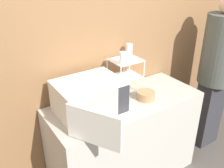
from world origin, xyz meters
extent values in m
cube|color=olive|center=(0.00, 0.64, 1.30)|extent=(8.00, 0.06, 2.60)
cube|color=#B7B2A8|center=(0.00, 0.30, 0.46)|extent=(1.46, 0.60, 0.91)
cube|color=silver|center=(-0.36, 0.33, 1.05)|extent=(0.54, 0.41, 0.28)
cube|color=#B7B2A8|center=(-0.42, 0.13, 1.05)|extent=(0.39, 0.01, 0.24)
cube|color=#333338|center=(-0.15, 0.13, 1.05)|extent=(0.11, 0.01, 0.25)
cube|color=silver|center=(-0.54, -0.06, 1.05)|extent=(0.23, 0.38, 0.27)
cylinder|color=white|center=(-0.04, 0.33, 1.08)|extent=(0.01, 0.01, 0.34)
cylinder|color=white|center=(0.23, 0.33, 1.08)|extent=(0.01, 0.01, 0.34)
cylinder|color=white|center=(-0.04, 0.56, 1.08)|extent=(0.01, 0.01, 0.34)
cylinder|color=white|center=(0.23, 0.56, 1.08)|extent=(0.01, 0.01, 0.34)
cube|color=white|center=(0.10, 0.44, 1.08)|extent=(0.27, 0.22, 0.01)
cube|color=white|center=(0.10, 0.44, 1.25)|extent=(0.27, 0.22, 0.01)
cylinder|color=silver|center=(0.01, 0.37, 1.31)|extent=(0.06, 0.06, 0.11)
cylinder|color=silver|center=(0.19, 0.52, 1.31)|extent=(0.06, 0.06, 0.11)
cylinder|color=#AD7F56|center=(0.17, 0.22, 0.92)|extent=(0.09, 0.09, 0.01)
cylinder|color=#AD7F56|center=(0.17, 0.22, 0.95)|extent=(0.17, 0.17, 0.08)
cube|color=#2D2D33|center=(1.17, 0.20, 0.42)|extent=(0.31, 0.19, 0.83)
cylinder|color=#474C47|center=(1.17, 0.20, 1.21)|extent=(0.38, 0.38, 0.76)
camera|label=1|loc=(-1.20, -1.28, 2.07)|focal=40.00mm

